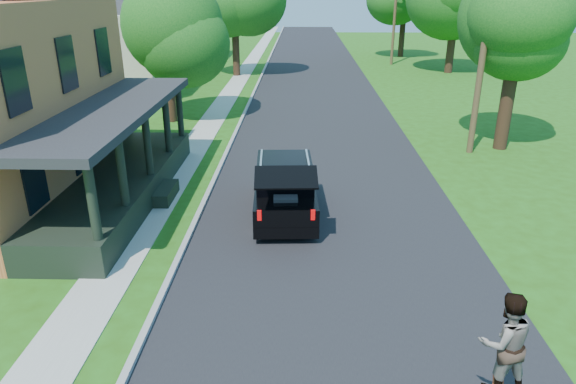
{
  "coord_description": "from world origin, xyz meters",
  "views": [
    {
      "loc": [
        -0.9,
        -9.53,
        6.63
      ],
      "look_at": [
        -1.25,
        3.0,
        1.53
      ],
      "focal_mm": 32.0,
      "sensor_mm": 36.0,
      "label": 1
    }
  ],
  "objects_px": {
    "skateboarder": "(505,343)",
    "utility_pole_near": "(485,41)",
    "tree_right_near": "(518,26)",
    "black_suv": "(285,189)"
  },
  "relations": [
    {
      "from": "black_suv",
      "to": "skateboarder",
      "type": "relative_size",
      "value": 2.72
    },
    {
      "from": "skateboarder",
      "to": "utility_pole_near",
      "type": "relative_size",
      "value": 0.2
    },
    {
      "from": "black_suv",
      "to": "tree_right_near",
      "type": "xyz_separation_m",
      "value": [
        9.06,
        7.13,
        4.25
      ]
    },
    {
      "from": "black_suv",
      "to": "skateboarder",
      "type": "xyz_separation_m",
      "value": [
        3.66,
        -7.98,
        0.67
      ]
    },
    {
      "from": "skateboarder",
      "to": "utility_pole_near",
      "type": "height_order",
      "value": "utility_pole_near"
    },
    {
      "from": "tree_right_near",
      "to": "utility_pole_near",
      "type": "relative_size",
      "value": 0.85
    },
    {
      "from": "black_suv",
      "to": "utility_pole_near",
      "type": "relative_size",
      "value": 0.53
    },
    {
      "from": "black_suv",
      "to": "utility_pole_near",
      "type": "distance_m",
      "value": 10.71
    },
    {
      "from": "skateboarder",
      "to": "tree_right_near",
      "type": "bearing_deg",
      "value": -116.35
    },
    {
      "from": "tree_right_near",
      "to": "utility_pole_near",
      "type": "xyz_separation_m",
      "value": [
        -1.43,
        -0.62,
        -0.5
      ]
    }
  ]
}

